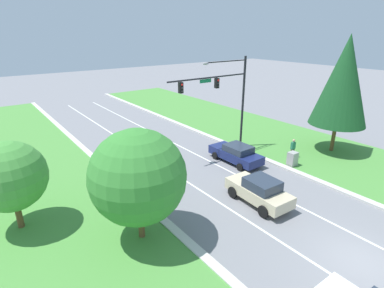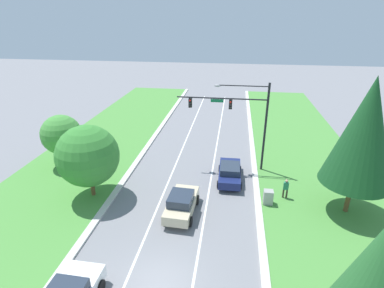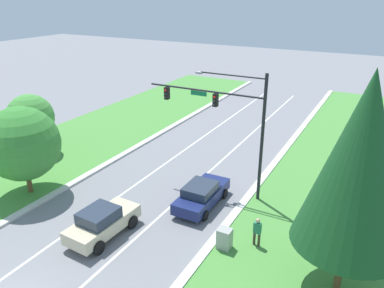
{
  "view_description": "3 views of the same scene",
  "coord_description": "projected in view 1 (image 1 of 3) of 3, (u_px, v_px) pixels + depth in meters",
  "views": [
    {
      "loc": [
        -12.87,
        -4.15,
        10.0
      ],
      "look_at": [
        -0.51,
        12.38,
        2.24
      ],
      "focal_mm": 28.0,
      "sensor_mm": 36.0,
      "label": 1
    },
    {
      "loc": [
        3.42,
        -11.3,
        13.24
      ],
      "look_at": [
        -0.24,
        14.01,
        2.18
      ],
      "focal_mm": 28.0,
      "sensor_mm": 36.0,
      "label": 2
    },
    {
      "loc": [
        12.44,
        -6.33,
        12.38
      ],
      "look_at": [
        0.83,
        15.17,
        2.34
      ],
      "focal_mm": 35.0,
      "sensor_mm": 36.0,
      "label": 3
    }
  ],
  "objects": [
    {
      "name": "conifer_far_right_tree",
      "position": [
        343.0,
        81.0,
        24.53
      ],
      "size": [
        4.62,
        4.62,
        9.92
      ],
      "color": "brown",
      "rests_on": "ground_plane"
    },
    {
      "name": "ground_plane",
      "position": [
        361.0,
        262.0,
        13.85
      ],
      "size": [
        160.0,
        160.0,
        0.0
      ],
      "primitive_type": "plane",
      "color": "slate"
    },
    {
      "name": "utility_cabinet",
      "position": [
        292.0,
        159.0,
        23.5
      ],
      "size": [
        0.7,
        0.6,
        1.19
      ],
      "color": "#9E9E99",
      "rests_on": "ground_plane"
    },
    {
      "name": "oak_near_left_tree",
      "position": [
        138.0,
        177.0,
        14.31
      ],
      "size": [
        4.72,
        4.72,
        5.85
      ],
      "color": "brown",
      "rests_on": "ground_plane"
    },
    {
      "name": "pedestrian",
      "position": [
        293.0,
        148.0,
        24.9
      ],
      "size": [
        0.4,
        0.26,
        1.69
      ],
      "rotation": [
        0.0,
        0.0,
        3.03
      ],
      "color": "#42382D",
      "rests_on": "ground_plane"
    },
    {
      "name": "navy_sedan",
      "position": [
        236.0,
        153.0,
        24.22
      ],
      "size": [
        2.06,
        4.65,
        1.51
      ],
      "rotation": [
        0.0,
        0.0,
        0.01
      ],
      "color": "navy",
      "rests_on": "ground_plane"
    },
    {
      "name": "traffic_signal_mast",
      "position": [
        225.0,
        91.0,
        24.65
      ],
      "size": [
        7.9,
        0.41,
        8.11
      ],
      "color": "black",
      "rests_on": "ground_plane"
    },
    {
      "name": "lane_stripe_inner_left",
      "position": [
        340.0,
        280.0,
        12.84
      ],
      "size": [
        0.14,
        81.0,
        0.01
      ],
      "color": "white",
      "rests_on": "ground_plane"
    },
    {
      "name": "lane_stripe_inner_right",
      "position": [
        378.0,
        246.0,
        14.86
      ],
      "size": [
        0.14,
        81.0,
        0.01
      ],
      "color": "white",
      "rests_on": "ground_plane"
    },
    {
      "name": "oak_far_left_tree",
      "position": [
        10.0,
        176.0,
        15.18
      ],
      "size": [
        3.66,
        3.66,
        4.96
      ],
      "color": "brown",
      "rests_on": "ground_plane"
    },
    {
      "name": "champagne_sedan",
      "position": [
        259.0,
        191.0,
        18.35
      ],
      "size": [
        2.17,
        4.36,
        1.7
      ],
      "rotation": [
        0.0,
        0.0,
        -0.05
      ],
      "color": "beige",
      "rests_on": "ground_plane"
    }
  ]
}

